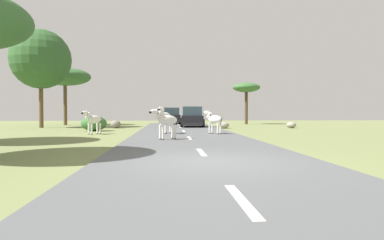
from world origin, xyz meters
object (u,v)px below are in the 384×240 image
object	(u,v)px
car_0	(171,116)
rock_0	(116,124)
zebra_3	(166,121)
car_1	(192,117)
zebra_0	(165,117)
tree_2	(65,77)
bush_0	(94,123)
tree_5	(246,88)
zebra_1	(93,120)
rock_1	(291,125)
rock_3	(224,125)
tree_1	(41,59)
zebra_2	(214,119)

from	to	relation	value
car_0	rock_0	bearing A→B (deg)	61.60
zebra_3	car_1	size ratio (longest dim) A/B	0.33
zebra_0	tree_2	size ratio (longest dim) A/B	0.28
car_0	bush_0	size ratio (longest dim) A/B	2.48
tree_5	zebra_1	bearing A→B (deg)	-128.05
tree_2	rock_1	distance (m)	22.47
bush_0	rock_1	size ratio (longest dim) A/B	2.05
tree_2	rock_3	size ratio (longest dim) A/B	6.91
bush_0	zebra_3	bearing A→B (deg)	-59.12
car_0	tree_5	size ratio (longest dim) A/B	0.97
tree_2	rock_0	size ratio (longest dim) A/B	6.80
tree_1	rock_3	size ratio (longest dim) A/B	9.84
tree_5	car_0	bearing A→B (deg)	177.83
zebra_2	rock_0	bearing A→B (deg)	87.65
zebra_0	rock_0	size ratio (longest dim) A/B	1.91
car_0	rock_1	bearing A→B (deg)	134.36
zebra_2	rock_0	distance (m)	11.15
tree_1	car_0	bearing A→B (deg)	35.33
zebra_0	tree_1	size ratio (longest dim) A/B	0.20
tree_2	bush_0	xyz separation A→B (m)	(5.23, -11.55, -4.33)
car_0	rock_0	size ratio (longest dim) A/B	5.15
tree_2	rock_3	distance (m)	17.63
bush_0	rock_3	bearing A→B (deg)	18.51
zebra_1	rock_1	xyz separation A→B (m)	(14.58, 7.17, -0.60)
zebra_3	car_0	distance (m)	21.69
rock_3	tree_1	bearing A→B (deg)	171.35
rock_1	tree_2	bearing A→B (deg)	158.86
zebra_3	zebra_2	bearing A→B (deg)	-65.55
rock_1	rock_3	xyz separation A→B (m)	(-5.67, -0.40, 0.00)
zebra_0	car_1	world-z (taller)	car_1
zebra_0	car_0	distance (m)	17.27
tree_1	zebra_1	bearing A→B (deg)	-55.71
zebra_3	rock_3	xyz separation A→B (m)	(4.59, 11.62, -0.66)
tree_5	zebra_0	bearing A→B (deg)	-117.17
tree_5	bush_0	xyz separation A→B (m)	(-13.65, -12.98, -3.38)
zebra_3	tree_2	xyz separation A→B (m)	(-10.25, 19.95, 3.94)
zebra_0	zebra_1	size ratio (longest dim) A/B	1.12
zebra_0	car_1	bearing A→B (deg)	-80.11
tree_5	rock_0	world-z (taller)	tree_5
car_0	rock_3	size ratio (longest dim) A/B	5.23
car_1	tree_2	bearing A→B (deg)	-21.36
zebra_3	tree_2	size ratio (longest dim) A/B	0.25
tree_5	rock_1	world-z (taller)	tree_5
zebra_1	rock_1	bearing A→B (deg)	-116.77
zebra_2	tree_2	xyz separation A→B (m)	(-13.01, 15.91, 3.97)
tree_5	rock_0	distance (m)	15.84
car_0	tree_5	world-z (taller)	tree_5
zebra_3	rock_1	bearing A→B (deg)	-71.65
zebra_0	rock_0	bearing A→B (deg)	-40.62
zebra_1	tree_5	size ratio (longest dim) A/B	0.32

